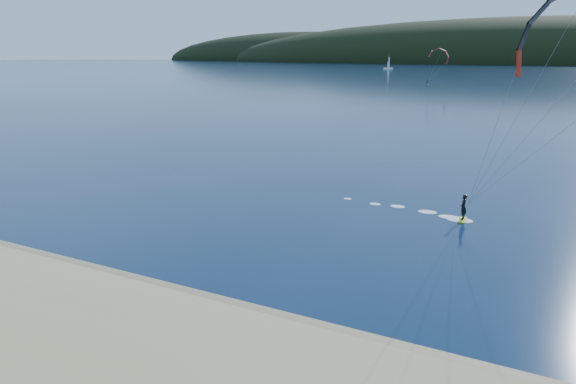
{
  "coord_description": "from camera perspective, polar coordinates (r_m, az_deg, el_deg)",
  "views": [
    {
      "loc": [
        15.05,
        -15.55,
        12.54
      ],
      "look_at": [
        1.39,
        10.0,
        5.0
      ],
      "focal_mm": 33.44,
      "sensor_mm": 36.0,
      "label": 1
    }
  ],
  "objects": [
    {
      "name": "wet_sand",
      "position": [
        28.01,
        -8.02,
        -12.05
      ],
      "size": [
        220.0,
        2.5,
        0.1
      ],
      "color": "#8D7352",
      "rests_on": "ground"
    },
    {
      "name": "ground",
      "position": [
        25.02,
        -14.31,
        -16.0
      ],
      "size": [
        1800.0,
        1800.0,
        0.0
      ],
      "primitive_type": "plane",
      "color": "#071D38",
      "rests_on": "ground"
    },
    {
      "name": "kitesurfer_far",
      "position": [
        225.2,
        15.68,
        13.47
      ],
      "size": [
        9.67,
        5.76,
        13.46
      ],
      "color": "#93C316",
      "rests_on": "ground"
    },
    {
      "name": "headland",
      "position": [
        761.07,
        27.7,
        12.03
      ],
      "size": [
        1200.0,
        310.0,
        140.0
      ],
      "color": "black",
      "rests_on": "ground"
    },
    {
      "name": "sailboat",
      "position": [
        442.58,
        10.62,
        12.83
      ],
      "size": [
        7.53,
        4.83,
        10.68
      ],
      "color": "white",
      "rests_on": "ground"
    }
  ]
}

